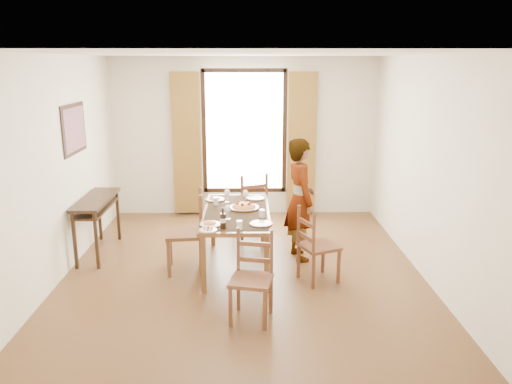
{
  "coord_description": "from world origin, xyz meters",
  "views": [
    {
      "loc": [
        0.07,
        -6.01,
        2.62
      ],
      "look_at": [
        0.16,
        0.13,
        1.0
      ],
      "focal_mm": 35.0,
      "sensor_mm": 36.0,
      "label": 1
    }
  ],
  "objects_px": {
    "dining_table": "(236,216)",
    "pasta_platter": "(244,205)",
    "console_table": "(96,206)",
    "man": "(300,200)"
  },
  "relations": [
    {
      "from": "console_table",
      "to": "pasta_platter",
      "type": "distance_m",
      "value": 2.08
    },
    {
      "from": "dining_table",
      "to": "man",
      "type": "distance_m",
      "value": 0.9
    },
    {
      "from": "pasta_platter",
      "to": "man",
      "type": "bearing_deg",
      "value": 13.37
    },
    {
      "from": "dining_table",
      "to": "pasta_platter",
      "type": "relative_size",
      "value": 4.25
    },
    {
      "from": "pasta_platter",
      "to": "console_table",
      "type": "bearing_deg",
      "value": 169.26
    },
    {
      "from": "console_table",
      "to": "dining_table",
      "type": "height_order",
      "value": "console_table"
    },
    {
      "from": "console_table",
      "to": "man",
      "type": "xyz_separation_m",
      "value": [
        2.78,
        -0.21,
        0.14
      ]
    },
    {
      "from": "man",
      "to": "pasta_platter",
      "type": "bearing_deg",
      "value": 90.5
    },
    {
      "from": "console_table",
      "to": "dining_table",
      "type": "xyz_separation_m",
      "value": [
        1.94,
        -0.48,
        0.0
      ]
    },
    {
      "from": "dining_table",
      "to": "console_table",
      "type": "bearing_deg",
      "value": 166.01
    }
  ]
}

